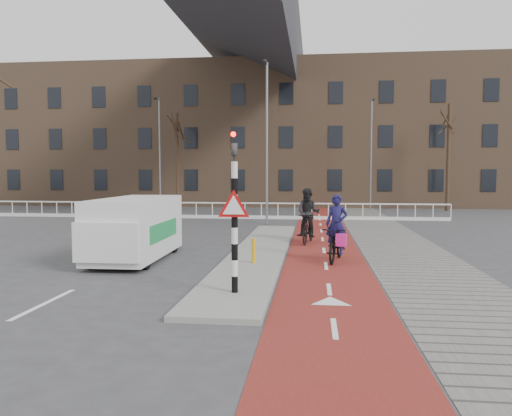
# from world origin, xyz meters

# --- Properties ---
(ground) EXTENTS (120.00, 120.00, 0.00)m
(ground) POSITION_xyz_m (0.00, 0.00, 0.00)
(ground) COLOR #38383A
(ground) RESTS_ON ground
(bike_lane) EXTENTS (2.50, 60.00, 0.01)m
(bike_lane) POSITION_xyz_m (1.50, 10.00, 0.01)
(bike_lane) COLOR maroon
(bike_lane) RESTS_ON ground
(sidewalk) EXTENTS (3.00, 60.00, 0.01)m
(sidewalk) POSITION_xyz_m (4.30, 10.00, 0.01)
(sidewalk) COLOR slate
(sidewalk) RESTS_ON ground
(curb_island) EXTENTS (1.80, 16.00, 0.12)m
(curb_island) POSITION_xyz_m (-0.70, 4.00, 0.06)
(curb_island) COLOR gray
(curb_island) RESTS_ON ground
(traffic_signal) EXTENTS (0.80, 0.80, 3.68)m
(traffic_signal) POSITION_xyz_m (-0.60, -2.02, 1.99)
(traffic_signal) COLOR black
(traffic_signal) RESTS_ON curb_island
(bollard) EXTENTS (0.12, 0.12, 0.72)m
(bollard) POSITION_xyz_m (-0.61, 1.64, 0.48)
(bollard) COLOR orange
(bollard) RESTS_ON curb_island
(cyclist_near) EXTENTS (1.11, 2.12, 2.08)m
(cyclist_near) POSITION_xyz_m (1.84, 2.82, 0.71)
(cyclist_near) COLOR black
(cyclist_near) RESTS_ON bike_lane
(cyclist_far) EXTENTS (1.04, 2.09, 2.15)m
(cyclist_far) POSITION_xyz_m (0.92, 6.75, 0.90)
(cyclist_far) COLOR black
(cyclist_far) RESTS_ON bike_lane
(van) EXTENTS (1.93, 4.61, 1.97)m
(van) POSITION_xyz_m (-4.48, 2.43, 1.04)
(van) COLOR silver
(van) RESTS_ON ground
(railing) EXTENTS (28.00, 0.10, 0.99)m
(railing) POSITION_xyz_m (-5.00, 17.00, 0.31)
(railing) COLOR silver
(railing) RESTS_ON ground
(townhouse_row) EXTENTS (46.00, 10.00, 15.90)m
(townhouse_row) POSITION_xyz_m (-3.00, 32.00, 7.81)
(townhouse_row) COLOR #7F6047
(townhouse_row) RESTS_ON ground
(tree_mid) EXTENTS (0.23, 0.23, 7.20)m
(tree_mid) POSITION_xyz_m (-9.03, 23.74, 3.60)
(tree_mid) COLOR #302115
(tree_mid) RESTS_ON ground
(tree_right) EXTENTS (0.25, 0.25, 7.73)m
(tree_right) POSITION_xyz_m (10.77, 24.77, 3.86)
(tree_right) COLOR #302115
(tree_right) RESTS_ON ground
(streetlight_near) EXTENTS (0.12, 0.12, 8.50)m
(streetlight_near) POSITION_xyz_m (-1.34, 13.53, 4.25)
(streetlight_near) COLOR slate
(streetlight_near) RESTS_ON ground
(streetlight_left) EXTENTS (0.12, 0.12, 8.14)m
(streetlight_left) POSITION_xyz_m (-10.00, 22.55, 4.07)
(streetlight_left) COLOR slate
(streetlight_left) RESTS_ON ground
(streetlight_right) EXTENTS (0.12, 0.12, 8.13)m
(streetlight_right) POSITION_xyz_m (5.31, 24.87, 4.07)
(streetlight_right) COLOR slate
(streetlight_right) RESTS_ON ground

